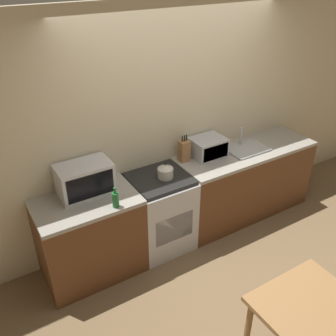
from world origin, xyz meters
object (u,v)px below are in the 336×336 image
stove_range (160,212)px  microwave (85,179)px  dining_table (305,313)px  kettle (165,171)px  toaster_oven (208,147)px  bottle (116,199)px

stove_range → microwave: bearing=170.4°
stove_range → dining_table: size_ratio=1.18×
kettle → toaster_oven: (0.66, 0.16, 0.03)m
bottle → stove_range: bearing=21.1°
kettle → microwave: (-0.81, 0.16, 0.08)m
microwave → dining_table: size_ratio=0.68×
bottle → dining_table: (0.80, -1.60, -0.37)m
bottle → microwave: bearing=112.8°
kettle → microwave: microwave is taller
bottle → toaster_oven: toaster_oven is taller
kettle → toaster_oven: toaster_oven is taller
stove_range → microwave: size_ratio=1.73×
stove_range → toaster_oven: bearing=10.3°
kettle → bottle: bearing=-162.7°
kettle → toaster_oven: bearing=13.4°
stove_range → kettle: kettle is taller
toaster_oven → kettle: bearing=-166.6°
dining_table → microwave: bearing=115.8°
toaster_oven → stove_range: bearing=-169.7°
stove_range → microwave: (-0.76, 0.13, 0.61)m
stove_range → dining_table: stove_range is taller
toaster_oven → dining_table: bearing=-105.1°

